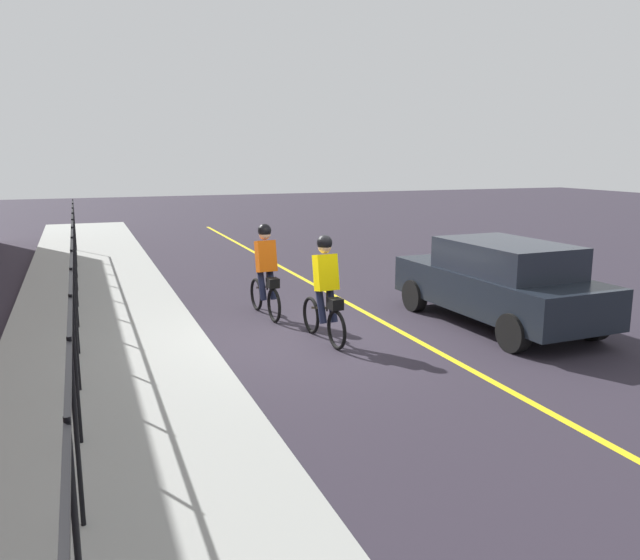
% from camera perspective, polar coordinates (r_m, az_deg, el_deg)
% --- Properties ---
extents(ground_plane, '(80.00, 80.00, 0.00)m').
position_cam_1_polar(ground_plane, '(10.93, -0.25, -5.46)').
color(ground_plane, '#29242E').
extents(lane_line_centre, '(36.00, 0.12, 0.01)m').
position_cam_1_polar(lane_line_centre, '(11.56, 7.22, -4.60)').
color(lane_line_centre, yellow).
rests_on(lane_line_centre, ground).
extents(sidewalk, '(40.00, 3.20, 0.15)m').
position_cam_1_polar(sidewalk, '(10.28, -18.43, -6.70)').
color(sidewalk, gray).
rests_on(sidewalk, ground).
extents(iron_fence, '(21.22, 0.04, 1.60)m').
position_cam_1_polar(iron_fence, '(10.96, -21.16, 0.89)').
color(iron_fence, black).
rests_on(iron_fence, sidewalk).
extents(cyclist_lead, '(1.71, 0.38, 1.83)m').
position_cam_1_polar(cyclist_lead, '(12.36, -4.87, 0.80)').
color(cyclist_lead, black).
rests_on(cyclist_lead, ground).
extents(cyclist_follow, '(1.71, 0.38, 1.83)m').
position_cam_1_polar(cyclist_follow, '(10.64, 0.47, -0.86)').
color(cyclist_follow, black).
rests_on(cyclist_follow, ground).
extents(patrol_sedan, '(4.48, 2.08, 1.58)m').
position_cam_1_polar(patrol_sedan, '(12.20, 15.74, -0.14)').
color(patrol_sedan, black).
rests_on(patrol_sedan, ground).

